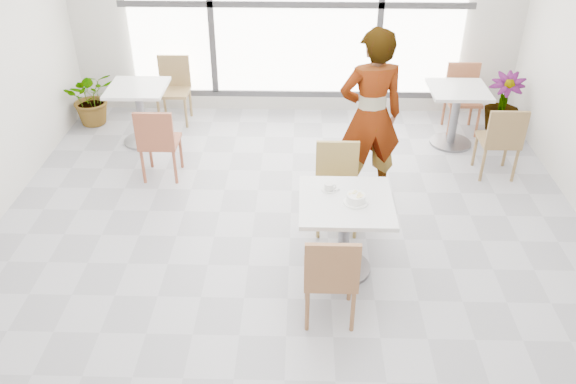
{
  "coord_description": "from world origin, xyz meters",
  "views": [
    {
      "loc": [
        0.1,
        -4.21,
        3.47
      ],
      "look_at": [
        0.0,
        -0.3,
        1.0
      ],
      "focal_mm": 36.55,
      "sensor_mm": 36.0,
      "label": 1
    }
  ],
  "objects_px": {
    "person": "(371,116)",
    "bg_chair_left_near": "(158,140)",
    "plant_right": "(503,103)",
    "main_table": "(345,222)",
    "bg_chair_left_far": "(174,85)",
    "bg_table_right": "(456,108)",
    "chair_far": "(337,180)",
    "oatmeal_bowl": "(356,198)",
    "coffee_cup": "(329,187)",
    "bg_table_left": "(140,106)",
    "bg_chair_right_far": "(462,93)",
    "chair_near": "(331,274)",
    "bg_chair_right_near": "(501,138)",
    "plant_left": "(92,97)"
  },
  "relations": [
    {
      "from": "main_table",
      "to": "bg_chair_right_near",
      "type": "height_order",
      "value": "bg_chair_right_near"
    },
    {
      "from": "oatmeal_bowl",
      "to": "plant_right",
      "type": "distance_m",
      "value": 3.64
    },
    {
      "from": "bg_chair_right_near",
      "to": "bg_chair_left_far",
      "type": "bearing_deg",
      "value": -20.36
    },
    {
      "from": "person",
      "to": "plant_left",
      "type": "distance_m",
      "value": 3.94
    },
    {
      "from": "bg_table_right",
      "to": "oatmeal_bowl",
      "type": "bearing_deg",
      "value": -119.3
    },
    {
      "from": "person",
      "to": "bg_chair_left_far",
      "type": "xyz_separation_m",
      "value": [
        -2.42,
        1.85,
        -0.42
      ]
    },
    {
      "from": "bg_table_left",
      "to": "plant_left",
      "type": "bearing_deg",
      "value": 145.52
    },
    {
      "from": "person",
      "to": "bg_chair_left_near",
      "type": "xyz_separation_m",
      "value": [
        -2.3,
        0.25,
        -0.42
      ]
    },
    {
      "from": "main_table",
      "to": "oatmeal_bowl",
      "type": "bearing_deg",
      "value": -24.04
    },
    {
      "from": "main_table",
      "to": "coffee_cup",
      "type": "distance_m",
      "value": 0.33
    },
    {
      "from": "bg_table_right",
      "to": "bg_chair_right_far",
      "type": "relative_size",
      "value": 0.86
    },
    {
      "from": "chair_far",
      "to": "person",
      "type": "distance_m",
      "value": 0.8
    },
    {
      "from": "bg_table_left",
      "to": "bg_chair_right_near",
      "type": "xyz_separation_m",
      "value": [
        4.24,
        -0.78,
        0.01
      ]
    },
    {
      "from": "bg_chair_right_near",
      "to": "person",
      "type": "bearing_deg",
      "value": 14.19
    },
    {
      "from": "bg_table_left",
      "to": "plant_left",
      "type": "distance_m",
      "value": 0.96
    },
    {
      "from": "chair_far",
      "to": "bg_chair_right_far",
      "type": "xyz_separation_m",
      "value": [
        1.73,
        2.24,
        0.0
      ]
    },
    {
      "from": "chair_far",
      "to": "oatmeal_bowl",
      "type": "bearing_deg",
      "value": -81.88
    },
    {
      "from": "plant_right",
      "to": "coffee_cup",
      "type": "bearing_deg",
      "value": -130.72
    },
    {
      "from": "bg_table_right",
      "to": "chair_far",
      "type": "bearing_deg",
      "value": -131.01
    },
    {
      "from": "plant_right",
      "to": "main_table",
      "type": "bearing_deg",
      "value": -127.42
    },
    {
      "from": "oatmeal_bowl",
      "to": "person",
      "type": "relative_size",
      "value": 0.11
    },
    {
      "from": "bg_table_left",
      "to": "plant_left",
      "type": "height_order",
      "value": "bg_table_left"
    },
    {
      "from": "person",
      "to": "bg_chair_left_near",
      "type": "bearing_deg",
      "value": -16.95
    },
    {
      "from": "bg_chair_left_near",
      "to": "bg_chair_right_far",
      "type": "bearing_deg",
      "value": -158.92
    },
    {
      "from": "bg_chair_left_near",
      "to": "plant_right",
      "type": "relative_size",
      "value": 1.09
    },
    {
      "from": "bg_table_right",
      "to": "plant_left",
      "type": "bearing_deg",
      "value": 173.93
    },
    {
      "from": "coffee_cup",
      "to": "person",
      "type": "bearing_deg",
      "value": 68.52
    },
    {
      "from": "person",
      "to": "bg_chair_right_far",
      "type": "height_order",
      "value": "person"
    },
    {
      "from": "bg_chair_left_far",
      "to": "bg_chair_left_near",
      "type": "bearing_deg",
      "value": -85.43
    },
    {
      "from": "bg_table_left",
      "to": "plant_right",
      "type": "distance_m",
      "value": 4.63
    },
    {
      "from": "chair_far",
      "to": "oatmeal_bowl",
      "type": "relative_size",
      "value": 4.14
    },
    {
      "from": "chair_near",
      "to": "bg_chair_left_far",
      "type": "bearing_deg",
      "value": -62.93
    },
    {
      "from": "bg_chair_left_far",
      "to": "bg_table_right",
      "type": "bearing_deg",
      "value": -10.14
    },
    {
      "from": "chair_far",
      "to": "plant_right",
      "type": "distance_m",
      "value": 3.11
    },
    {
      "from": "chair_near",
      "to": "coffee_cup",
      "type": "distance_m",
      "value": 0.88
    },
    {
      "from": "oatmeal_bowl",
      "to": "bg_table_left",
      "type": "xyz_separation_m",
      "value": [
        -2.48,
        2.52,
        -0.31
      ]
    },
    {
      "from": "coffee_cup",
      "to": "plant_left",
      "type": "bearing_deg",
      "value": 136.8
    },
    {
      "from": "bg_chair_right_far",
      "to": "plant_right",
      "type": "distance_m",
      "value": 0.53
    },
    {
      "from": "coffee_cup",
      "to": "bg_chair_right_near",
      "type": "relative_size",
      "value": 0.18
    },
    {
      "from": "main_table",
      "to": "bg_chair_left_far",
      "type": "xyz_separation_m",
      "value": [
        -2.11,
        3.17,
        -0.02
      ]
    },
    {
      "from": "chair_near",
      "to": "bg_chair_right_near",
      "type": "relative_size",
      "value": 1.0
    },
    {
      "from": "bg_table_right",
      "to": "bg_table_left",
      "type": "bearing_deg",
      "value": -179.41
    },
    {
      "from": "bg_chair_right_far",
      "to": "bg_table_left",
      "type": "bearing_deg",
      "value": -173.01
    },
    {
      "from": "coffee_cup",
      "to": "bg_chair_left_near",
      "type": "height_order",
      "value": "bg_chair_left_near"
    },
    {
      "from": "chair_far",
      "to": "plant_left",
      "type": "height_order",
      "value": "chair_far"
    },
    {
      "from": "chair_near",
      "to": "oatmeal_bowl",
      "type": "bearing_deg",
      "value": -109.26
    },
    {
      "from": "chair_far",
      "to": "bg_table_right",
      "type": "xyz_separation_m",
      "value": [
        1.55,
        1.78,
        -0.01
      ]
    },
    {
      "from": "main_table",
      "to": "bg_chair_left_near",
      "type": "bearing_deg",
      "value": 141.6
    },
    {
      "from": "bg_table_right",
      "to": "plant_right",
      "type": "bearing_deg",
      "value": 27.76
    },
    {
      "from": "plant_left",
      "to": "plant_right",
      "type": "xyz_separation_m",
      "value": [
        5.4,
        -0.13,
        0.03
      ]
    }
  ]
}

